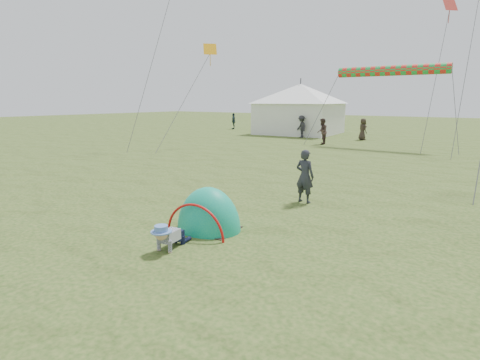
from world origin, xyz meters
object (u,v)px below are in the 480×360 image
Objects in this scene: popup_tent at (209,229)px; standing_adult at (305,176)px; event_marquee at (300,107)px; crawling_toddler at (168,235)px.

popup_tent is 3.61m from standing_adult.
event_marquee is (-9.95, 24.51, 2.35)m from popup_tent.
crawling_toddler is 4.91m from standing_adult.
standing_adult is at bearing -67.21° from event_marquee.
popup_tent is 0.29× the size of event_marquee.
standing_adult is 0.23× the size of event_marquee.
crawling_toddler is at bearing 86.41° from standing_adult.
crawling_toddler is at bearing -92.47° from popup_tent.
event_marquee reaches higher than popup_tent.
event_marquee reaches higher than standing_adult.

